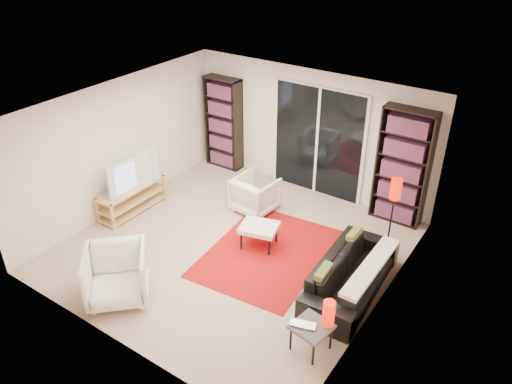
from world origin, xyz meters
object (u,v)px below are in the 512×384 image
bookshelf_left (223,123)px  armchair_front (117,275)px  armchair_back (255,194)px  floor_lamp (395,197)px  ottoman (259,228)px  side_table (312,328)px  sofa (351,275)px  tv_stand (132,198)px  bookshelf_right (402,167)px

bookshelf_left → armchair_front: 4.46m
armchair_back → floor_lamp: floor_lamp is taller
armchair_front → ottoman: 2.38m
armchair_back → side_table: (2.47, -2.38, 0.02)m
bookshelf_left → sofa: (4.00, -2.23, -0.68)m
armchair_back → armchair_front: bearing=89.6°
armchair_front → floor_lamp: bearing=6.5°
bookshelf_left → armchair_back: (1.59, -1.16, -0.64)m
tv_stand → armchair_front: 2.39m
tv_stand → floor_lamp: size_ratio=1.07×
armchair_back → armchair_front: armchair_front is taller
bookshelf_left → floor_lamp: size_ratio=1.52×
bookshelf_right → sofa: (0.15, -2.23, -0.75)m
ottoman → tv_stand: bearing=-171.5°
bookshelf_right → armchair_back: size_ratio=2.87×
tv_stand → sofa: bearing=2.7°
bookshelf_left → sofa: 4.63m
sofa → side_table: 1.31m
ottoman → floor_lamp: size_ratio=0.55×
bookshelf_right → ottoman: (-1.58, -2.05, -0.70)m
ottoman → floor_lamp: (1.78, 1.16, 0.62)m
bookshelf_right → ottoman: bookshelf_right is taller
armchair_back → ottoman: 1.13m
bookshelf_left → ottoman: 3.13m
tv_stand → side_table: tv_stand is taller
armchair_back → side_table: bearing=141.0°
bookshelf_left → tv_stand: bookshelf_left is taller
sofa → armchair_back: size_ratio=2.78×
tv_stand → armchair_front: size_ratio=1.58×
tv_stand → ottoman: (2.55, 0.38, 0.08)m
armchair_back → floor_lamp: bearing=-169.0°
bookshelf_right → ottoman: size_ratio=2.97×
armchair_back → floor_lamp: (2.47, 0.26, 0.64)m
bookshelf_right → armchair_front: bearing=-121.1°
tv_stand → sofa: sofa is taller
bookshelf_right → sofa: bookshelf_right is taller
sofa → floor_lamp: floor_lamp is taller
side_table → tv_stand: bearing=165.7°
sofa → armchair_front: bearing=123.5°
side_table → bookshelf_left: bearing=138.9°
tv_stand → side_table: size_ratio=2.63×
bookshelf_right → tv_stand: size_ratio=1.53×
tv_stand → floor_lamp: 4.66m
tv_stand → armchair_front: (1.58, -1.79, 0.13)m
armchair_back → ottoman: (0.69, -0.90, 0.01)m
side_table → floor_lamp: bearing=90.0°
sofa → bookshelf_left: bearing=57.9°
sofa → bookshelf_right: bearing=1.0°
bookshelf_right → armchair_front: size_ratio=2.42×
bookshelf_right → armchair_front: (-2.55, -4.23, -0.65)m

